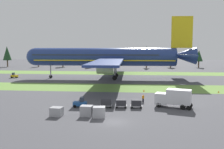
{
  "coord_description": "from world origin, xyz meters",
  "views": [
    {
      "loc": [
        3.27,
        -38.14,
        11.58
      ],
      "look_at": [
        -3.34,
        31.46,
        4.0
      ],
      "focal_mm": 40.48,
      "sensor_mm": 36.0,
      "label": 1
    }
  ],
  "objects_px": {
    "cargo_dolly_lead": "(106,103)",
    "uld_container_0": "(87,111)",
    "cargo_dolly_second": "(121,103)",
    "taxiway_marker_0": "(144,91)",
    "baggage_tug": "(80,103)",
    "pushback_tractor": "(14,76)",
    "catering_truck": "(174,98)",
    "ground_crew_marshaller": "(143,98)",
    "airliner": "(109,57)",
    "taxiway_marker_1": "(219,92)",
    "uld_container_1": "(57,112)",
    "uld_container_2": "(99,112)",
    "cargo_dolly_third": "(136,103)"
  },
  "relations": [
    {
      "from": "ground_crew_marshaller",
      "to": "taxiway_marker_1",
      "type": "height_order",
      "value": "ground_crew_marshaller"
    },
    {
      "from": "airliner",
      "to": "ground_crew_marshaller",
      "type": "height_order",
      "value": "airliner"
    },
    {
      "from": "baggage_tug",
      "to": "pushback_tractor",
      "type": "distance_m",
      "value": 56.49
    },
    {
      "from": "cargo_dolly_second",
      "to": "ground_crew_marshaller",
      "type": "relative_size",
      "value": 1.3
    },
    {
      "from": "taxiway_marker_1",
      "to": "catering_truck",
      "type": "bearing_deg",
      "value": -128.41
    },
    {
      "from": "uld_container_0",
      "to": "taxiway_marker_0",
      "type": "height_order",
      "value": "uld_container_0"
    },
    {
      "from": "ground_crew_marshaller",
      "to": "cargo_dolly_lead",
      "type": "bearing_deg",
      "value": -3.94
    },
    {
      "from": "ground_crew_marshaller",
      "to": "airliner",
      "type": "bearing_deg",
      "value": -113.81
    },
    {
      "from": "cargo_dolly_lead",
      "to": "uld_container_0",
      "type": "height_order",
      "value": "uld_container_0"
    },
    {
      "from": "pushback_tractor",
      "to": "ground_crew_marshaller",
      "type": "height_order",
      "value": "pushback_tractor"
    },
    {
      "from": "ground_crew_marshaller",
      "to": "uld_container_0",
      "type": "height_order",
      "value": "uld_container_0"
    },
    {
      "from": "airliner",
      "to": "cargo_dolly_lead",
      "type": "relative_size",
      "value": 33.69
    },
    {
      "from": "baggage_tug",
      "to": "catering_truck",
      "type": "height_order",
      "value": "catering_truck"
    },
    {
      "from": "cargo_dolly_lead",
      "to": "uld_container_2",
      "type": "distance_m",
      "value": 6.99
    },
    {
      "from": "uld_container_2",
      "to": "ground_crew_marshaller",
      "type": "bearing_deg",
      "value": 58.24
    },
    {
      "from": "airliner",
      "to": "uld_container_1",
      "type": "relative_size",
      "value": 38.13
    },
    {
      "from": "uld_container_1",
      "to": "taxiway_marker_0",
      "type": "xyz_separation_m",
      "value": [
        15.44,
        25.34,
        -0.52
      ]
    },
    {
      "from": "catering_truck",
      "to": "baggage_tug",
      "type": "bearing_deg",
      "value": 111.67
    },
    {
      "from": "ground_crew_marshaller",
      "to": "taxiway_marker_0",
      "type": "distance_m",
      "value": 13.28
    },
    {
      "from": "cargo_dolly_lead",
      "to": "uld_container_0",
      "type": "relative_size",
      "value": 1.13
    },
    {
      "from": "cargo_dolly_second",
      "to": "cargo_dolly_third",
      "type": "relative_size",
      "value": 1.0
    },
    {
      "from": "pushback_tractor",
      "to": "taxiway_marker_0",
      "type": "bearing_deg",
      "value": 61.1
    },
    {
      "from": "cargo_dolly_second",
      "to": "catering_truck",
      "type": "distance_m",
      "value": 10.17
    },
    {
      "from": "cargo_dolly_second",
      "to": "uld_container_0",
      "type": "height_order",
      "value": "uld_container_0"
    },
    {
      "from": "airliner",
      "to": "baggage_tug",
      "type": "relative_size",
      "value": 28.73
    },
    {
      "from": "cargo_dolly_second",
      "to": "pushback_tractor",
      "type": "xyz_separation_m",
      "value": [
        -43.3,
        43.7,
        -0.1
      ]
    },
    {
      "from": "baggage_tug",
      "to": "cargo_dolly_second",
      "type": "bearing_deg",
      "value": -90.0
    },
    {
      "from": "baggage_tug",
      "to": "uld_container_1",
      "type": "xyz_separation_m",
      "value": [
        -2.62,
        -6.62,
        -0.06
      ]
    },
    {
      "from": "baggage_tug",
      "to": "pushback_tractor",
      "type": "height_order",
      "value": "same"
    },
    {
      "from": "cargo_dolly_second",
      "to": "taxiway_marker_0",
      "type": "distance_m",
      "value": 19.03
    },
    {
      "from": "cargo_dolly_lead",
      "to": "ground_crew_marshaller",
      "type": "bearing_deg",
      "value": -56.49
    },
    {
      "from": "baggage_tug",
      "to": "taxiway_marker_1",
      "type": "xyz_separation_m",
      "value": [
        31.86,
        18.81,
        -0.59
      ]
    },
    {
      "from": "catering_truck",
      "to": "cargo_dolly_lead",
      "type": "bearing_deg",
      "value": 112.33
    },
    {
      "from": "cargo_dolly_second",
      "to": "ground_crew_marshaller",
      "type": "height_order",
      "value": "ground_crew_marshaller"
    },
    {
      "from": "baggage_tug",
      "to": "uld_container_1",
      "type": "height_order",
      "value": "baggage_tug"
    },
    {
      "from": "cargo_dolly_third",
      "to": "cargo_dolly_lead",
      "type": "bearing_deg",
      "value": 90.0
    },
    {
      "from": "taxiway_marker_1",
      "to": "baggage_tug",
      "type": "bearing_deg",
      "value": -149.44
    },
    {
      "from": "catering_truck",
      "to": "uld_container_0",
      "type": "bearing_deg",
      "value": 133.09
    },
    {
      "from": "ground_crew_marshaller",
      "to": "uld_container_2",
      "type": "xyz_separation_m",
      "value": [
        -7.57,
        -12.23,
        -0.05
      ]
    },
    {
      "from": "pushback_tractor",
      "to": "taxiway_marker_1",
      "type": "distance_m",
      "value": 71.82
    },
    {
      "from": "ground_crew_marshaller",
      "to": "taxiway_marker_1",
      "type": "relative_size",
      "value": 3.86
    },
    {
      "from": "pushback_tractor",
      "to": "taxiway_marker_0",
      "type": "relative_size",
      "value": 5.72
    },
    {
      "from": "cargo_dolly_lead",
      "to": "taxiway_marker_1",
      "type": "relative_size",
      "value": 5.02
    },
    {
      "from": "catering_truck",
      "to": "taxiway_marker_1",
      "type": "distance_m",
      "value": 22.39
    },
    {
      "from": "airliner",
      "to": "taxiway_marker_0",
      "type": "distance_m",
      "value": 29.73
    },
    {
      "from": "airliner",
      "to": "taxiway_marker_1",
      "type": "height_order",
      "value": "airliner"
    },
    {
      "from": "airliner",
      "to": "uld_container_1",
      "type": "xyz_separation_m",
      "value": [
        -3.48,
        -51.41,
        -7.31
      ]
    },
    {
      "from": "taxiway_marker_0",
      "to": "uld_container_1",
      "type": "bearing_deg",
      "value": -121.36
    },
    {
      "from": "cargo_dolly_lead",
      "to": "uld_container_0",
      "type": "bearing_deg",
      "value": 155.39
    },
    {
      "from": "cargo_dolly_second",
      "to": "pushback_tractor",
      "type": "relative_size",
      "value": 0.86
    }
  ]
}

